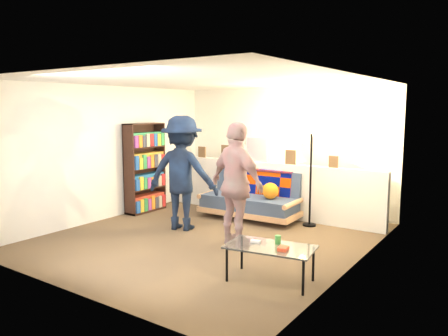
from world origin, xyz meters
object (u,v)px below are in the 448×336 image
person_left (182,173)px  bookshelf (145,171)px  coffee_table (271,248)px  futon_sofa (252,198)px  person_right (237,185)px  floor_lamp (312,157)px

person_left → bookshelf: bearing=-37.2°
coffee_table → person_left: 2.62m
futon_sofa → person_right: bearing=-67.1°
bookshelf → floor_lamp: size_ratio=1.02×
coffee_table → person_right: person_right is taller
floor_lamp → person_right: bearing=-104.9°
coffee_table → floor_lamp: (-0.62, 2.55, 0.80)m
bookshelf → floor_lamp: 3.22m
bookshelf → floor_lamp: bearing=15.4°
futon_sofa → bookshelf: bearing=-160.1°
person_left → futon_sofa: bearing=-130.6°
coffee_table → person_left: size_ratio=0.57×
bookshelf → person_left: size_ratio=0.91×
bookshelf → person_left: bearing=-21.4°
bookshelf → person_left: (1.41, -0.55, 0.14)m
bookshelf → coffee_table: bearing=-24.8°
coffee_table → person_left: bearing=153.2°
person_left → floor_lamp: bearing=-155.9°
futon_sofa → person_left: person_left is taller
futon_sofa → coffee_table: futon_sofa is taller
floor_lamp → person_right: size_ratio=0.93×
person_right → floor_lamp: bearing=-87.0°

